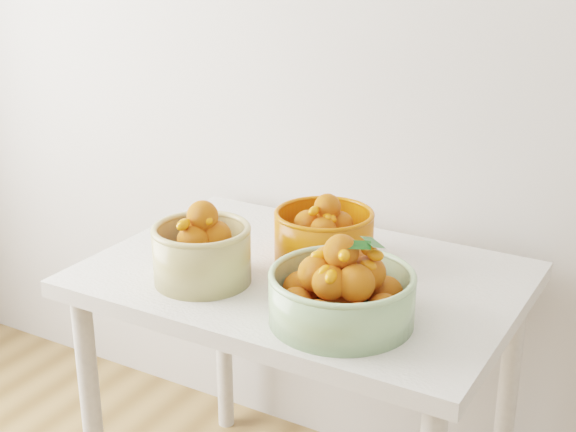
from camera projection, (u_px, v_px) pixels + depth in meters
name	position (u px, v px, depth m)	size (l,w,h in m)	color
table	(303.00, 308.00, 1.93)	(1.00, 0.70, 0.75)	silver
bowl_cream	(202.00, 251.00, 1.82)	(0.23, 0.23, 0.19)	tan
bowl_green	(342.00, 291.00, 1.64)	(0.36, 0.36, 0.19)	#92B782
bowl_orange	(324.00, 235.00, 1.93)	(0.30, 0.30, 0.17)	#CB4E0B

